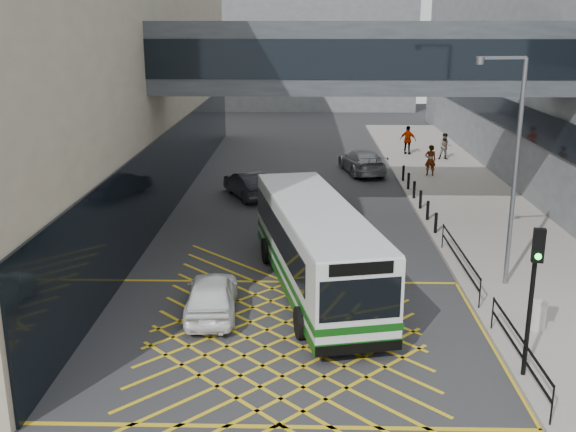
# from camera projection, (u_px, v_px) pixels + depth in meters

# --- Properties ---
(ground) EXTENTS (120.00, 120.00, 0.00)m
(ground) POSITION_uv_depth(u_px,v_px,m) (285.00, 339.00, 19.77)
(ground) COLOR #333335
(building_far) EXTENTS (28.00, 16.00, 18.00)m
(building_far) POSITION_uv_depth(u_px,v_px,m) (282.00, 22.00, 74.97)
(building_far) COLOR slate
(building_far) RESTS_ON ground
(skybridge) EXTENTS (20.00, 4.10, 3.00)m
(skybridge) POSITION_uv_depth(u_px,v_px,m) (362.00, 57.00, 29.15)
(skybridge) COLOR #3A3F44
(skybridge) RESTS_ON ground
(pavement) EXTENTS (6.00, 54.00, 0.16)m
(pavement) POSITION_uv_depth(u_px,v_px,m) (471.00, 205.00, 33.95)
(pavement) COLOR gray
(pavement) RESTS_ON ground
(box_junction) EXTENTS (12.00, 9.00, 0.01)m
(box_junction) POSITION_uv_depth(u_px,v_px,m) (285.00, 338.00, 19.77)
(box_junction) COLOR gold
(box_junction) RESTS_ON ground
(bus) EXTENTS (4.64, 11.04, 3.02)m
(bus) POSITION_uv_depth(u_px,v_px,m) (315.00, 245.00, 22.98)
(bus) COLOR silver
(bus) RESTS_ON ground
(car_white) EXTENTS (2.01, 4.36, 1.35)m
(car_white) POSITION_uv_depth(u_px,v_px,m) (212.00, 294.00, 21.25)
(car_white) COLOR white
(car_white) RESTS_ON ground
(car_dark) EXTENTS (3.41, 4.72, 1.38)m
(car_dark) POSITION_uv_depth(u_px,v_px,m) (248.00, 185.00, 35.60)
(car_dark) COLOR #232328
(car_dark) RESTS_ON ground
(car_silver) EXTENTS (3.03, 5.31, 1.56)m
(car_silver) POSITION_uv_depth(u_px,v_px,m) (362.00, 161.00, 41.34)
(car_silver) COLOR gray
(car_silver) RESTS_ON ground
(traffic_light) EXTENTS (0.30, 0.48, 4.02)m
(traffic_light) POSITION_uv_depth(u_px,v_px,m) (534.00, 282.00, 16.62)
(traffic_light) COLOR black
(traffic_light) RESTS_ON pavement
(street_lamp) EXTENTS (1.76, 0.49, 7.75)m
(street_lamp) POSITION_uv_depth(u_px,v_px,m) (512.00, 159.00, 22.29)
(street_lamp) COLOR slate
(street_lamp) RESTS_ON pavement
(litter_bin) EXTENTS (0.49, 0.49, 0.85)m
(litter_bin) POSITION_uv_depth(u_px,v_px,m) (538.00, 316.00, 19.92)
(litter_bin) COLOR #ADA89E
(litter_bin) RESTS_ON pavement
(kerb_railings) EXTENTS (0.05, 12.54, 1.00)m
(kerb_railings) POSITION_uv_depth(u_px,v_px,m) (482.00, 290.00, 21.09)
(kerb_railings) COLOR black
(kerb_railings) RESTS_ON pavement
(bollards) EXTENTS (0.14, 10.14, 0.90)m
(bollards) POSITION_uv_depth(u_px,v_px,m) (417.00, 194.00, 33.86)
(bollards) COLOR black
(bollards) RESTS_ON pavement
(pedestrian_a) EXTENTS (0.73, 0.52, 1.83)m
(pedestrian_a) POSITION_uv_depth(u_px,v_px,m) (430.00, 160.00, 39.94)
(pedestrian_a) COLOR gray
(pedestrian_a) RESTS_ON pavement
(pedestrian_b) EXTENTS (0.87, 0.53, 1.74)m
(pedestrian_b) POSITION_uv_depth(u_px,v_px,m) (445.00, 147.00, 44.61)
(pedestrian_b) COLOR gray
(pedestrian_b) RESTS_ON pavement
(pedestrian_c) EXTENTS (1.28, 0.97, 1.95)m
(pedestrian_c) POSITION_uv_depth(u_px,v_px,m) (408.00, 140.00, 46.37)
(pedestrian_c) COLOR gray
(pedestrian_c) RESTS_ON pavement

